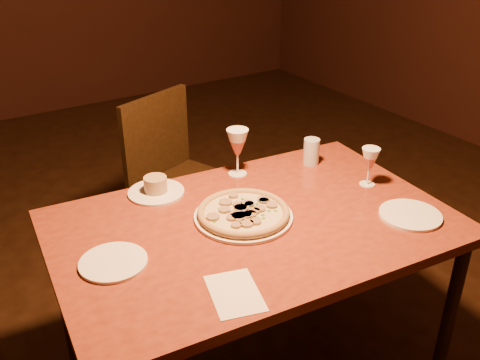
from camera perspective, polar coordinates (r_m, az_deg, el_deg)
floor at (r=2.45m, az=-3.66°, el=-18.23°), size 7.00×7.00×0.00m
dining_table at (r=1.94m, az=1.47°, el=-6.12°), size 1.48×1.03×0.75m
chair_far at (r=2.73m, az=-6.68°, el=0.42°), size 0.57×0.57×0.92m
pizza_plate at (r=1.91m, az=0.37°, el=-3.56°), size 0.35×0.35×0.04m
ramekin_saucer at (r=2.09m, az=-8.97°, el=-0.87°), size 0.22×0.22×0.07m
wine_glass_far at (r=2.18m, az=-0.27°, el=2.98°), size 0.09×0.09×0.20m
wine_glass_right at (r=2.17m, az=13.62°, el=1.38°), size 0.07×0.07×0.16m
water_tumbler at (r=2.31m, az=7.62°, el=3.03°), size 0.07×0.07×0.11m
side_plate_left at (r=1.73m, az=-13.37°, el=-8.53°), size 0.21×0.21×0.01m
side_plate_near at (r=2.02m, az=17.71°, el=-3.58°), size 0.22×0.22×0.01m
menu_card at (r=1.58m, az=-0.56°, el=-11.97°), size 0.19×0.23×0.00m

